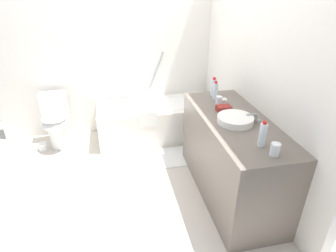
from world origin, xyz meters
name	(u,v)px	position (x,y,z in m)	size (l,w,h in m)	color
ground_plane	(124,179)	(0.00, 0.00, 0.00)	(3.74, 3.74, 0.00)	beige
wall_back_tiled	(110,41)	(0.00, 1.28, 1.29)	(3.14, 0.10, 2.58)	white
wall_right_mirror	(256,59)	(1.42, 0.00, 1.29)	(0.10, 2.86, 2.58)	white
bathtub	(156,119)	(0.52, 0.90, 0.27)	(1.57, 0.68, 1.14)	white
toilet	(56,121)	(-0.79, 0.92, 0.36)	(0.38, 0.54, 0.71)	white
vanity_counter	(231,157)	(1.07, -0.42, 0.43)	(0.60, 1.49, 0.85)	#6B6056
sink_basin	(235,119)	(1.03, -0.48, 0.88)	(0.33, 0.33, 0.06)	white
sink_faucet	(255,117)	(1.22, -0.48, 0.88)	(0.12, 0.15, 0.08)	#9F9FA4
water_bottle_0	(215,91)	(1.05, 0.10, 0.94)	(0.06, 0.06, 0.20)	silver
water_bottle_1	(263,135)	(1.06, -0.89, 0.95)	(0.06, 0.06, 0.21)	silver
water_bottle_2	(214,87)	(1.07, 0.20, 0.95)	(0.07, 0.07, 0.20)	silver
drinking_glass_0	(219,100)	(1.03, -0.06, 0.90)	(0.07, 0.07, 0.09)	white
drinking_glass_1	(275,149)	(1.09, -1.04, 0.90)	(0.07, 0.07, 0.10)	white
amenity_basket	(224,108)	(1.03, -0.21, 0.88)	(0.14, 0.10, 0.05)	maroon
soap_dish	(222,100)	(1.11, 0.03, 0.86)	(0.09, 0.06, 0.02)	white
bath_mat	(173,157)	(0.64, 0.30, 0.01)	(0.58, 0.44, 0.01)	white
toilet_paper_roll	(43,147)	(-1.00, 0.83, 0.05)	(0.11, 0.11, 0.11)	white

